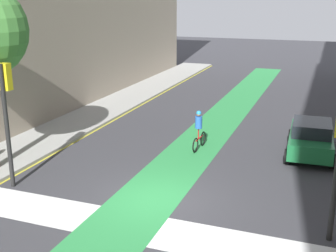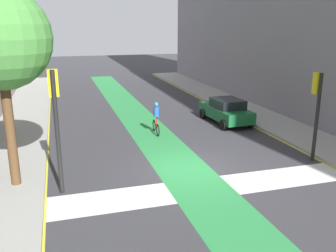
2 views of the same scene
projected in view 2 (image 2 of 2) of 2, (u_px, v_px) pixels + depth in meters
ground_plane at (191, 169)px, 15.91m from camera, size 120.00×120.00×0.00m
bike_lane_paint at (183, 169)px, 15.81m from camera, size 2.40×60.00×0.01m
crosswalk_band at (209, 187)px, 14.06m from camera, size 12.00×1.80×0.01m
sidewalk_left at (3, 188)px, 13.81m from camera, size 3.00×60.00×0.15m
curb_stripe_left at (45, 185)px, 14.25m from camera, size 0.16×60.00×0.01m
sidewalk_right at (335, 150)px, 17.96m from camera, size 3.00×60.00×0.15m
curb_stripe_right at (309, 155)px, 17.57m from camera, size 0.16×60.00×0.01m
traffic_signal_near_right at (317, 100)px, 16.20m from camera, size 0.35×0.52×4.01m
traffic_signal_near_left at (55, 109)px, 12.91m from camera, size 0.35×0.52×4.54m
car_green_right_far at (226, 111)px, 23.00m from camera, size 2.16×4.27×1.57m
cyclist_in_lane at (156, 117)px, 20.65m from camera, size 0.32×1.73×1.86m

